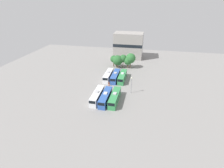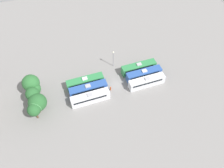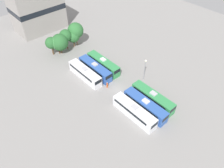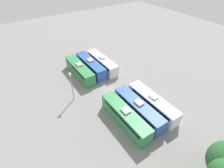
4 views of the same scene
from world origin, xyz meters
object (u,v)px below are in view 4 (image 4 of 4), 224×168
Objects in this scene: bus_5 at (125,117)px; light_pole at (71,81)px; bus_1 at (91,65)px; bus_4 at (138,109)px; bus_3 at (152,103)px; bus_2 at (80,70)px; bus_0 at (102,63)px; worker_person at (123,90)px.

light_pole reaches higher than bus_5.
bus_1 and bus_4 have the same top height.
bus_1 is 1.00× the size of bus_3.
bus_5 is at bearing 90.44° from bus_2.
bus_0 is at bearing -89.44° from bus_3.
bus_1 reaches higher than worker_person.
bus_5 is (6.30, 18.37, 0.00)m from bus_0.
bus_2 is at bearing 7.76° from bus_1.
bus_3 is 1.00× the size of bus_4.
worker_person is (1.95, -7.03, -0.83)m from bus_3.
bus_5 reaches higher than worker_person.
bus_4 is 1.78× the size of light_pole.
bus_1 is 18.67m from bus_4.
bus_5 is at bearing 114.46° from light_pole.
bus_5 is at bearing 80.67° from bus_1.
bus_1 is 6.74× the size of worker_person.
bus_1 is 1.00× the size of bus_2.
light_pole is (8.18, 7.66, 2.94)m from bus_1.
bus_5 is 12.63m from light_pole.
bus_2 and bus_4 have the same top height.
bus_2 is 1.78× the size of light_pole.
bus_5 is (3.15, 0.17, 0.00)m from bus_4.
bus_0 is at bearing 171.55° from bus_1.
bus_3 is at bearing 100.11° from bus_1.
bus_2 is 1.00× the size of bus_3.
bus_0 and bus_2 have the same top height.
bus_4 is at bearing 126.82° from light_pole.
bus_5 is at bearing 3.16° from bus_4.
bus_0 is 1.00× the size of bus_5.
bus_5 is (-0.14, 18.40, 0.00)m from bus_2.
bus_2 is at bearing -0.31° from bus_0.
bus_1 is at bearing -172.24° from bus_2.
light_pole is at bearing -23.87° from worker_person.
bus_3 is (-6.62, 18.51, 0.00)m from bus_2.
worker_person is at bearing 96.82° from bus_1.
bus_4 is at bearing -4.88° from bus_3.
bus_1 is 12.03m from worker_person.
bus_1 is (3.20, -0.48, 0.00)m from bus_0.
bus_1 and bus_2 have the same top height.
bus_0 is 6.44m from bus_2.
bus_3 is (-0.18, 18.48, 0.00)m from bus_0.
bus_0 is at bearing 179.69° from bus_2.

